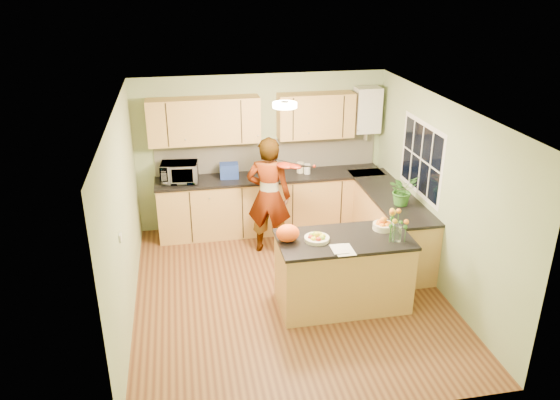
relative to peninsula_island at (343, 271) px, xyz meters
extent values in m
plane|color=#532C17|center=(-0.62, 0.39, -0.47)|extent=(4.50, 4.50, 0.00)
cube|color=silver|center=(-0.62, 0.39, 2.03)|extent=(4.00, 4.50, 0.02)
cube|color=#94A777|center=(-0.62, 2.64, 0.78)|extent=(4.00, 0.02, 2.50)
cube|color=#94A777|center=(-0.62, -1.86, 0.78)|extent=(4.00, 0.02, 2.50)
cube|color=#94A777|center=(-2.62, 0.39, 0.78)|extent=(0.02, 4.50, 2.50)
cube|color=#94A777|center=(1.38, 0.39, 0.78)|extent=(0.02, 4.50, 2.50)
cube|color=tan|center=(-0.52, 2.34, -0.02)|extent=(3.60, 0.60, 0.90)
cube|color=black|center=(-0.52, 2.33, 0.45)|extent=(3.64, 0.62, 0.04)
cube|color=tan|center=(1.08, 1.24, -0.02)|extent=(0.60, 2.20, 0.90)
cube|color=black|center=(1.07, 1.24, 0.45)|extent=(0.62, 2.24, 0.04)
cube|color=beige|center=(-0.52, 2.62, 0.73)|extent=(3.60, 0.02, 0.52)
cube|color=tan|center=(-1.52, 2.47, 1.38)|extent=(1.70, 0.34, 0.70)
cube|color=tan|center=(0.23, 2.47, 1.38)|extent=(1.20, 0.34, 0.70)
cube|color=white|center=(1.08, 2.48, 1.43)|extent=(0.40, 0.30, 0.72)
cylinder|color=silver|center=(1.08, 2.48, 1.03)|extent=(0.06, 0.06, 0.20)
cube|color=white|center=(1.38, 0.99, 1.08)|extent=(0.01, 1.30, 1.05)
cube|color=black|center=(1.37, 0.99, 1.08)|extent=(0.01, 1.18, 0.92)
cube|color=white|center=(-2.60, -0.21, 0.83)|extent=(0.02, 0.09, 0.09)
cylinder|color=#FFEABF|center=(-0.62, 0.69, 1.99)|extent=(0.30, 0.30, 0.06)
cylinder|color=white|center=(-0.62, 0.69, 2.02)|extent=(0.10, 0.10, 0.02)
cube|color=tan|center=(0.00, 0.00, -0.02)|extent=(1.61, 0.80, 0.90)
cube|color=black|center=(0.00, 0.00, 0.45)|extent=(1.65, 0.84, 0.04)
cylinder|color=beige|center=(-0.35, 0.00, 0.49)|extent=(0.30, 0.30, 0.05)
cylinder|color=beige|center=(0.55, 0.15, 0.51)|extent=(0.26, 0.26, 0.08)
cylinder|color=silver|center=(0.60, -0.18, 0.58)|extent=(0.11, 0.11, 0.21)
ellipsoid|color=#FF5515|center=(-0.70, 0.05, 0.58)|extent=(0.34, 0.32, 0.21)
cube|color=silver|center=(-0.10, -0.30, 0.48)|extent=(0.22, 0.30, 0.01)
imported|color=#E4AC8B|center=(-0.67, 1.60, 0.43)|extent=(0.76, 0.63, 1.80)
imported|color=white|center=(-1.94, 2.33, 0.62)|extent=(0.59, 0.43, 0.31)
cube|color=navy|center=(-1.17, 2.37, 0.58)|extent=(0.30, 0.23, 0.23)
cylinder|color=silver|center=(-0.46, 2.30, 0.58)|extent=(0.17, 0.17, 0.23)
sphere|color=black|center=(-0.46, 2.30, 0.74)|extent=(0.08, 0.08, 0.08)
cylinder|color=beige|center=(-0.02, 2.39, 0.55)|extent=(0.12, 0.12, 0.17)
cylinder|color=white|center=(0.08, 2.32, 0.55)|extent=(0.11, 0.11, 0.16)
imported|color=#347226|center=(1.08, 0.86, 0.68)|extent=(0.47, 0.44, 0.43)
camera|label=1|loc=(-1.88, -5.71, 3.50)|focal=35.00mm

